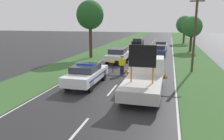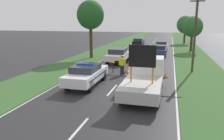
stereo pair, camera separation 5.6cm
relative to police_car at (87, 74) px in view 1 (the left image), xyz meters
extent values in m
plane|color=#28282B|center=(2.09, -1.01, -0.79)|extent=(160.00, 160.00, 0.00)
cube|color=silver|center=(2.09, -6.43, -0.79)|extent=(0.12, 2.44, 0.01)
cube|color=silver|center=(2.09, -0.71, -0.79)|extent=(0.12, 2.44, 0.01)
cube|color=silver|center=(2.09, 5.02, -0.79)|extent=(0.12, 2.44, 0.01)
cube|color=silver|center=(2.09, 10.74, -0.79)|extent=(0.12, 2.44, 0.01)
cube|color=silver|center=(2.09, 16.47, -0.79)|extent=(0.12, 2.44, 0.01)
cube|color=silver|center=(2.09, 22.20, -0.79)|extent=(0.12, 2.44, 0.01)
cube|color=silver|center=(2.09, 27.92, -0.79)|extent=(0.12, 2.44, 0.01)
cube|color=silver|center=(2.09, 33.65, -0.79)|extent=(0.12, 2.44, 0.01)
cube|color=silver|center=(2.09, 39.37, -0.79)|extent=(0.12, 2.44, 0.01)
cube|color=silver|center=(2.09, 45.10, -0.79)|extent=(0.12, 2.44, 0.01)
cube|color=silver|center=(-1.99, 15.35, -0.79)|extent=(0.10, 68.91, 0.01)
cube|color=silver|center=(6.17, 15.35, -0.79)|extent=(0.10, 68.91, 0.01)
cube|color=#38602D|center=(-4.25, 18.99, -0.78)|extent=(4.32, 120.00, 0.03)
cube|color=#38602D|center=(8.43, 18.99, -0.78)|extent=(4.32, 120.00, 0.03)
cube|color=white|center=(0.00, 0.02, -0.08)|extent=(1.85, 4.76, 0.65)
cube|color=#282D38|center=(0.00, -0.12, 0.46)|extent=(1.63, 2.19, 0.44)
cylinder|color=black|center=(-0.80, 1.49, -0.41)|extent=(0.24, 0.76, 0.76)
cylinder|color=black|center=(0.80, 1.49, -0.41)|extent=(0.24, 0.76, 0.76)
cylinder|color=black|center=(-0.80, -1.46, -0.41)|extent=(0.24, 0.76, 0.76)
cylinder|color=black|center=(0.80, -1.46, -0.41)|extent=(0.24, 0.76, 0.76)
cube|color=#1E38C6|center=(0.00, -0.12, 0.73)|extent=(1.29, 0.24, 0.10)
cube|color=#193399|center=(0.00, 0.02, -0.05)|extent=(1.86, 3.90, 0.10)
cube|color=black|center=(0.00, 2.44, -0.15)|extent=(1.02, 0.08, 0.39)
cube|color=white|center=(4.18, 0.62, 0.46)|extent=(2.21, 1.74, 1.69)
cube|color=#232833|center=(4.18, 1.47, 0.76)|extent=(1.88, 0.04, 0.75)
cube|color=#B2B2AD|center=(4.18, -2.12, -0.07)|extent=(2.21, 3.74, 0.64)
cylinder|color=#D16619|center=(3.57, -2.12, 0.70)|extent=(0.09, 0.09, 0.90)
cylinder|color=#D16619|center=(4.79, -2.12, 0.70)|extent=(0.09, 0.09, 0.90)
cube|color=black|center=(4.18, -2.12, 1.78)|extent=(1.52, 0.12, 1.24)
cylinder|color=black|center=(3.20, 0.62, -0.39)|extent=(0.24, 0.80, 0.80)
cylinder|color=black|center=(5.16, 0.62, -0.39)|extent=(0.24, 0.80, 0.80)
cylinder|color=black|center=(3.20, -2.87, -0.39)|extent=(0.24, 0.80, 0.80)
cylinder|color=black|center=(5.16, -2.87, -0.39)|extent=(0.24, 0.80, 0.80)
cylinder|color=black|center=(0.85, 4.22, -0.36)|extent=(0.07, 0.07, 0.86)
cylinder|color=black|center=(2.79, 4.22, -0.36)|extent=(0.07, 0.07, 0.86)
cube|color=yellow|center=(0.81, 4.22, 0.18)|extent=(0.40, 0.08, 0.21)
cube|color=black|center=(1.21, 4.22, 0.18)|extent=(0.40, 0.08, 0.21)
cube|color=yellow|center=(1.62, 4.22, 0.18)|extent=(0.40, 0.08, 0.21)
cube|color=black|center=(2.02, 4.22, 0.18)|extent=(0.40, 0.08, 0.21)
cube|color=yellow|center=(2.42, 4.22, 0.18)|extent=(0.40, 0.08, 0.21)
cube|color=black|center=(2.83, 4.22, 0.18)|extent=(0.40, 0.08, 0.21)
cylinder|color=#191E38|center=(1.72, 3.63, -0.39)|extent=(0.15, 0.15, 0.80)
cylinder|color=#191E38|center=(1.89, 3.63, -0.39)|extent=(0.15, 0.15, 0.80)
cylinder|color=yellow|center=(1.80, 3.63, 0.32)|extent=(0.37, 0.37, 0.60)
cylinder|color=yellow|center=(1.57, 3.63, 0.29)|extent=(0.12, 0.12, 0.51)
cylinder|color=yellow|center=(2.03, 3.63, 0.29)|extent=(0.12, 0.12, 0.51)
sphere|color=#A57A5B|center=(1.80, 3.63, 0.72)|extent=(0.21, 0.21, 0.21)
cylinder|color=#141933|center=(1.80, 3.63, 0.78)|extent=(0.24, 0.24, 0.05)
cylinder|color=brown|center=(2.86, 3.23, -0.34)|extent=(0.17, 0.17, 0.90)
cylinder|color=brown|center=(3.05, 3.23, -0.34)|extent=(0.17, 0.17, 0.90)
cylinder|color=#4C6B9E|center=(2.96, 3.23, 0.45)|extent=(0.41, 0.41, 0.68)
cylinder|color=#4C6B9E|center=(2.70, 3.23, 0.42)|extent=(0.14, 0.14, 0.57)
cylinder|color=#4C6B9E|center=(3.21, 3.23, 0.42)|extent=(0.14, 0.14, 0.57)
sphere|color=tan|center=(2.96, 3.23, 0.90)|extent=(0.23, 0.23, 0.23)
cube|color=black|center=(5.41, 3.50, -0.78)|extent=(0.35, 0.35, 0.03)
cone|color=orange|center=(5.41, 3.50, -0.53)|extent=(0.29, 0.29, 0.46)
cylinder|color=white|center=(5.41, 3.50, -0.51)|extent=(0.17, 0.17, 0.06)
cube|color=black|center=(3.72, 2.24, -0.78)|extent=(0.36, 0.36, 0.03)
cone|color=orange|center=(3.72, 2.24, -0.52)|extent=(0.31, 0.31, 0.48)
cylinder|color=white|center=(3.72, 2.24, -0.50)|extent=(0.17, 0.17, 0.07)
cube|color=black|center=(2.05, 4.28, -0.78)|extent=(0.37, 0.37, 0.03)
cone|color=orange|center=(2.05, 4.28, -0.52)|extent=(0.32, 0.32, 0.49)
cylinder|color=white|center=(2.05, 4.28, -0.49)|extent=(0.18, 0.18, 0.07)
cube|color=silver|center=(0.14, 9.23, -0.09)|extent=(1.92, 4.57, 0.61)
cube|color=#282D38|center=(0.14, 9.10, 0.48)|extent=(1.69, 2.10, 0.53)
cylinder|color=black|center=(-0.70, 10.65, -0.39)|extent=(0.24, 0.80, 0.80)
cylinder|color=black|center=(0.98, 10.65, -0.39)|extent=(0.24, 0.80, 0.80)
cylinder|color=black|center=(-0.70, 7.82, -0.39)|extent=(0.24, 0.80, 0.80)
cylinder|color=black|center=(0.98, 7.82, -0.39)|extent=(0.24, 0.80, 0.80)
cube|color=navy|center=(4.32, 14.83, -0.11)|extent=(1.74, 3.91, 0.60)
cube|color=#282D38|center=(4.32, 14.71, 0.42)|extent=(1.53, 1.80, 0.46)
cylinder|color=black|center=(3.57, 16.04, -0.41)|extent=(0.24, 0.76, 0.76)
cylinder|color=black|center=(5.07, 16.04, -0.41)|extent=(0.24, 0.76, 0.76)
cylinder|color=black|center=(3.57, 13.61, -0.41)|extent=(0.24, 0.76, 0.76)
cylinder|color=black|center=(5.07, 13.61, -0.41)|extent=(0.24, 0.76, 0.76)
cube|color=#B2B2B7|center=(4.38, 20.23, -0.09)|extent=(1.73, 4.63, 0.66)
cube|color=#282D38|center=(4.38, 20.10, 0.46)|extent=(1.52, 2.13, 0.45)
cylinder|color=black|center=(3.63, 21.67, -0.42)|extent=(0.24, 0.74, 0.74)
cylinder|color=black|center=(5.12, 21.67, -0.42)|extent=(0.24, 0.74, 0.74)
cylinder|color=black|center=(3.63, 18.80, -0.42)|extent=(0.24, 0.74, 0.74)
cylinder|color=black|center=(5.12, 18.80, -0.42)|extent=(0.24, 0.74, 0.74)
cube|color=black|center=(-0.02, 26.06, -0.11)|extent=(1.74, 4.05, 0.67)
cube|color=#282D38|center=(-0.02, 25.94, 0.44)|extent=(1.53, 1.87, 0.43)
cylinder|color=black|center=(-0.76, 27.32, -0.44)|extent=(0.24, 0.69, 0.69)
cylinder|color=black|center=(0.73, 27.32, -0.44)|extent=(0.24, 0.69, 0.69)
cylinder|color=black|center=(-0.76, 24.80, -0.44)|extent=(0.24, 0.69, 0.69)
cylinder|color=black|center=(0.73, 24.80, -0.44)|extent=(0.24, 0.69, 0.69)
cylinder|color=#42301E|center=(8.38, 32.99, 0.48)|extent=(0.38, 0.38, 2.55)
ellipsoid|color=#2D662D|center=(8.38, 32.99, 3.02)|extent=(3.37, 3.37, 3.54)
cylinder|color=#42301E|center=(-3.80, 11.26, 1.20)|extent=(0.38, 0.38, 3.99)
ellipsoid|color=#235623|center=(-3.80, 11.26, 4.42)|extent=(3.27, 3.27, 3.43)
cylinder|color=#42301E|center=(8.70, 20.70, 0.50)|extent=(0.37, 0.37, 2.58)
ellipsoid|color=#2D662D|center=(8.70, 20.70, 2.89)|extent=(2.94, 2.94, 3.08)
cylinder|color=#473828|center=(7.66, 6.20, 2.61)|extent=(0.20, 0.20, 6.80)
cube|color=#473828|center=(7.66, 6.20, 5.33)|extent=(1.20, 0.10, 0.10)
camera|label=1|loc=(5.57, -14.11, 3.66)|focal=35.00mm
camera|label=2|loc=(5.63, -14.10, 3.66)|focal=35.00mm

